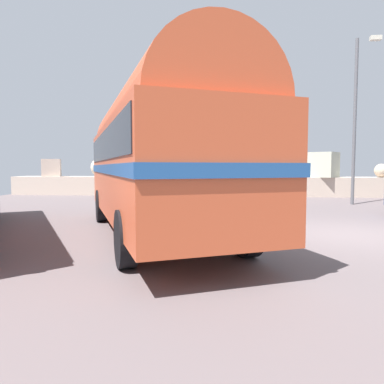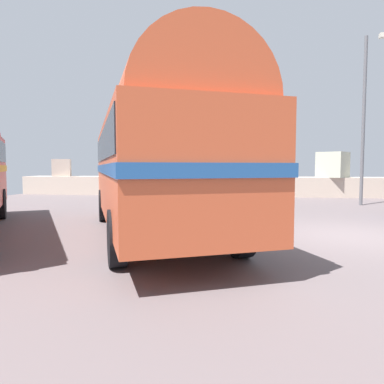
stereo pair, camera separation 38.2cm
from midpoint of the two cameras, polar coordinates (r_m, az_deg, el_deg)
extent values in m
cube|color=#5E5253|center=(9.44, 24.64, -6.46)|extent=(32.00, 26.00, 0.02)
cube|color=#BBA797|center=(20.90, 15.45, 0.82)|extent=(31.36, 1.80, 1.10)
cube|color=beige|center=(23.10, -19.79, 3.69)|extent=(1.26, 1.12, 1.05)
sphere|color=#C2B59C|center=(21.72, -12.74, 3.88)|extent=(1.09, 1.09, 1.09)
sphere|color=#B899A1|center=(21.55, -5.46, 4.10)|extent=(1.20, 1.20, 1.20)
cube|color=#C2A993|center=(20.57, 2.51, 3.81)|extent=(1.11, 1.21, 0.98)
sphere|color=#AD9C96|center=(20.71, 7.44, 3.85)|extent=(1.03, 1.03, 1.03)
sphere|color=beige|center=(21.41, 15.64, 3.61)|extent=(0.93, 0.93, 0.93)
cube|color=#B3B8A2|center=(21.03, 22.18, 4.08)|extent=(1.91, 1.89, 1.39)
cylinder|color=black|center=(11.11, -13.05, -2.11)|extent=(0.65, 0.99, 0.96)
cylinder|color=black|center=(11.44, -1.93, -1.83)|extent=(0.65, 0.99, 0.96)
cylinder|color=black|center=(5.97, -10.19, -7.34)|extent=(0.65, 0.99, 0.96)
cylinder|color=black|center=(6.57, 9.45, -6.28)|extent=(0.65, 0.99, 0.96)
cube|color=#C7512E|center=(8.60, -4.79, 3.38)|extent=(5.65, 8.64, 2.10)
cylinder|color=#C7512E|center=(8.65, -4.83, 10.36)|extent=(5.33, 8.25, 2.20)
cube|color=#235291|center=(8.60, -4.79, 3.73)|extent=(5.73, 8.74, 0.20)
cube|color=black|center=(8.61, -4.81, 7.23)|extent=(5.54, 8.35, 0.64)
cube|color=silver|center=(12.84, -8.56, -0.32)|extent=(2.14, 1.09, 0.28)
cylinder|color=black|center=(12.71, -27.68, -1.71)|extent=(0.75, 0.96, 0.96)
cylinder|color=#5B5B60|center=(17.13, 26.45, 10.03)|extent=(0.14, 0.14, 7.17)
camera|label=1|loc=(0.19, -88.84, 0.08)|focal=33.16mm
camera|label=2|loc=(0.19, 91.16, -0.08)|focal=33.16mm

